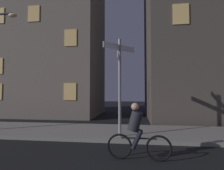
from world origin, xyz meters
TOP-DOWN VIEW (x-y plane):
  - sidewalk_kerb at (0.00, 6.19)m, footprint 40.00×3.36m
  - signpost at (-0.73, 5.09)m, footprint 1.20×1.75m
  - cyclist at (-0.06, 2.92)m, footprint 1.82×0.34m
  - building_left_block at (-8.91, 12.91)m, footprint 11.36×6.14m

SIDE VIEW (x-z plane):
  - sidewalk_kerb at x=0.00m, z-range 0.00..0.14m
  - cyclist at x=-0.06m, z-range -0.06..1.55m
  - signpost at x=-0.73m, z-range 0.56..4.57m
  - building_left_block at x=-8.91m, z-range 0.00..14.50m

